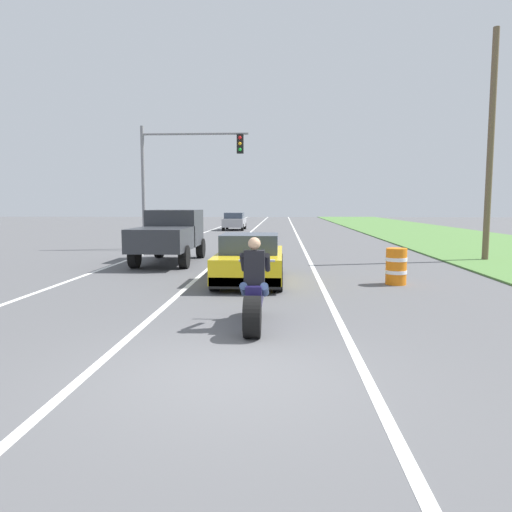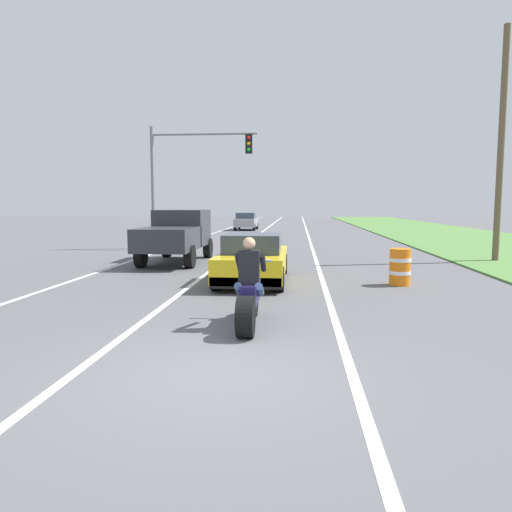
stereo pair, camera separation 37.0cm
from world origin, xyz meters
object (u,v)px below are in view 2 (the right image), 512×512
at_px(sports_car_yellow, 253,260).
at_px(distant_car_far_ahead, 246,221).
at_px(motorcycle_with_rider, 249,295).
at_px(construction_barrel_nearest, 400,267).
at_px(traffic_light_mast_near, 186,167).
at_px(pickup_truck_left_lane_dark_grey, 177,233).

height_order(sports_car_yellow, distant_car_far_ahead, distant_car_far_ahead).
xyz_separation_m(motorcycle_with_rider, construction_barrel_nearest, (3.61, 4.92, -0.09)).
bearing_deg(traffic_light_mast_near, distant_car_far_ahead, 86.67).
distance_m(pickup_truck_left_lane_dark_grey, distant_car_far_ahead, 23.68).
distance_m(pickup_truck_left_lane_dark_grey, traffic_light_mast_near, 6.47).
xyz_separation_m(pickup_truck_left_lane_dark_grey, distant_car_far_ahead, (0.10, 23.68, -0.33)).
bearing_deg(construction_barrel_nearest, motorcycle_with_rider, -126.31).
xyz_separation_m(motorcycle_with_rider, sports_car_yellow, (-0.41, 5.18, 0.04)).
distance_m(sports_car_yellow, traffic_light_mast_near, 11.43).
distance_m(pickup_truck_left_lane_dark_grey, construction_barrel_nearest, 8.70).
distance_m(construction_barrel_nearest, distant_car_far_ahead, 29.21).
height_order(traffic_light_mast_near, distant_car_far_ahead, traffic_light_mast_near).
xyz_separation_m(motorcycle_with_rider, pickup_truck_left_lane_dark_grey, (-3.74, 9.53, 0.51)).
bearing_deg(construction_barrel_nearest, pickup_truck_left_lane_dark_grey, 147.90).
relative_size(sports_car_yellow, distant_car_far_ahead, 1.08).
bearing_deg(distant_car_far_ahead, sports_car_yellow, -83.43).
xyz_separation_m(pickup_truck_left_lane_dark_grey, construction_barrel_nearest, (7.35, -4.61, -0.60)).
distance_m(sports_car_yellow, distant_car_far_ahead, 28.22).
bearing_deg(pickup_truck_left_lane_dark_grey, distant_car_far_ahead, 89.77).
bearing_deg(sports_car_yellow, motorcycle_with_rider, -85.42).
relative_size(traffic_light_mast_near, construction_barrel_nearest, 6.00).
bearing_deg(pickup_truck_left_lane_dark_grey, motorcycle_with_rider, -68.58).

